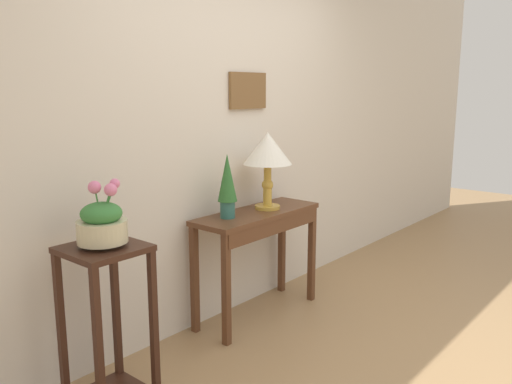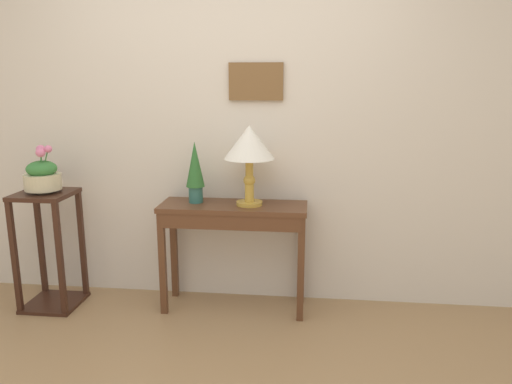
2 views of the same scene
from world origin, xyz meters
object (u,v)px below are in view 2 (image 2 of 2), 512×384
object	(u,v)px
potted_plant_on_console	(195,170)
pedestal_stand_left	(50,250)
console_table	(233,224)
table_lamp	(249,146)
planter_bowl_wide	(42,175)

from	to	relation	value
potted_plant_on_console	pedestal_stand_left	distance (m)	1.21
console_table	table_lamp	world-z (taller)	table_lamp
console_table	table_lamp	bearing A→B (deg)	10.50
potted_plant_on_console	console_table	bearing A→B (deg)	-10.76
console_table	planter_bowl_wide	size ratio (longest dim) A/B	3.06
console_table	pedestal_stand_left	xyz separation A→B (m)	(-1.33, -0.09, -0.22)
console_table	pedestal_stand_left	size ratio (longest dim) A/B	1.20
console_table	planter_bowl_wide	distance (m)	1.37
table_lamp	planter_bowl_wide	distance (m)	1.46
console_table	planter_bowl_wide	xyz separation A→B (m)	(-1.33, -0.09, 0.33)
planter_bowl_wide	pedestal_stand_left	bearing A→B (deg)	157.23
potted_plant_on_console	planter_bowl_wide	bearing A→B (deg)	-172.52
pedestal_stand_left	table_lamp	bearing A→B (deg)	4.25
table_lamp	potted_plant_on_console	distance (m)	0.42
pedestal_stand_left	planter_bowl_wide	size ratio (longest dim) A/B	2.55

